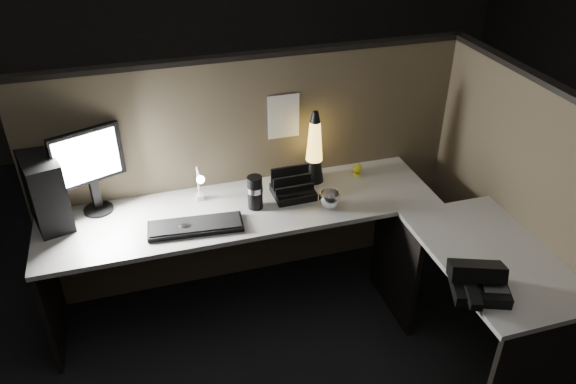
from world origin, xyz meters
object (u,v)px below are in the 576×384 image
object	(u,v)px
desk_phone	(478,281)
pc_tower	(44,189)
keyboard	(196,226)
lava_lamp	(314,153)
monitor	(89,163)

from	to	relation	value
desk_phone	pc_tower	bearing A→B (deg)	169.34
pc_tower	keyboard	distance (m)	0.84
lava_lamp	desk_phone	distance (m)	1.26
monitor	lava_lamp	distance (m)	1.30
monitor	keyboard	bearing A→B (deg)	-56.26
monitor	keyboard	world-z (taller)	monitor
desk_phone	lava_lamp	bearing A→B (deg)	129.83
pc_tower	monitor	world-z (taller)	monitor
desk_phone	keyboard	bearing A→B (deg)	164.38
pc_tower	keyboard	xyz separation A→B (m)	(0.76, -0.32, -0.19)
keyboard	pc_tower	bearing A→B (deg)	162.70
monitor	lava_lamp	bearing A→B (deg)	-23.94
monitor	lava_lamp	world-z (taller)	monitor
lava_lamp	desk_phone	xyz separation A→B (m)	(0.41, -1.19, -0.14)
keyboard	desk_phone	size ratio (longest dim) A/B	1.64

